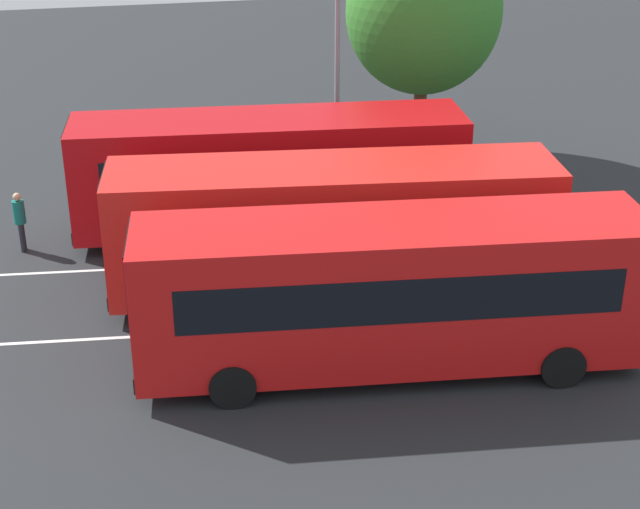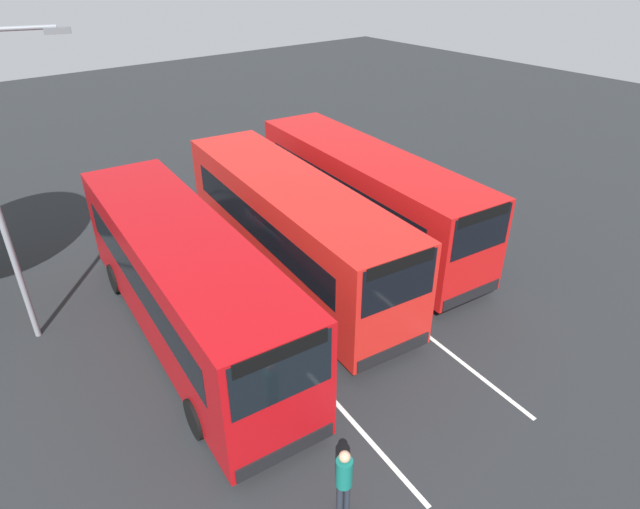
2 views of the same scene
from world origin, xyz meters
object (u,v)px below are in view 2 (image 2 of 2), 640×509
(bus_center_right, at_px, (366,194))
(street_lamp, at_px, (0,180))
(bus_center_left, at_px, (292,226))
(pedestrian, at_px, (344,478))
(bus_far_left, at_px, (185,281))

(bus_center_right, relative_size, street_lamp, 1.35)
(bus_center_left, xyz_separation_m, bus_center_right, (-0.41, 3.58, 0.00))
(pedestrian, distance_m, street_lamp, 10.56)
(street_lamp, bearing_deg, bus_center_left, 2.89)
(pedestrian, height_order, street_lamp, street_lamp)
(bus_center_left, relative_size, bus_center_right, 1.00)
(bus_center_left, relative_size, street_lamp, 1.35)
(bus_far_left, height_order, bus_center_left, same)
(bus_center_left, bearing_deg, bus_far_left, -71.45)
(bus_far_left, bearing_deg, bus_center_right, 104.91)
(bus_far_left, distance_m, pedestrian, 6.82)
(bus_center_left, xyz_separation_m, street_lamp, (-1.85, -7.28, 2.82))
(bus_center_left, height_order, pedestrian, bus_center_left)
(bus_center_right, bearing_deg, bus_center_left, -77.25)
(bus_far_left, xyz_separation_m, bus_center_left, (-0.84, 4.09, 0.00))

